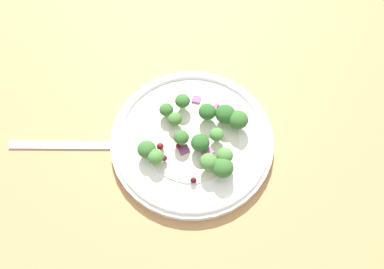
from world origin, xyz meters
The scene contains 31 objects.
ground_plane centered at (0.00, 0.00, -1.00)cm, with size 180.00×180.00×2.00cm, color tan.
plate centered at (-0.99, 1.58, 0.86)cm, with size 23.03×23.03×1.70cm.
dressing_pool centered at (-0.99, 1.58, 1.30)cm, with size 13.36×13.36×0.20cm, color white.
broccoli_floret_0 centered at (0.27, 2.82, 2.92)cm, with size 2.12×2.12×2.15cm.
broccoli_floret_1 centered at (-6.47, 2.41, 3.26)cm, with size 2.23×2.23×2.25cm.
broccoli_floret_2 centered at (3.20, 6.62, 2.76)cm, with size 2.56×2.56×2.59cm.
broccoli_floret_3 centered at (-1.21, -2.41, 3.06)cm, with size 2.47×2.47×2.50cm.
broccoli_floret_4 centered at (1.58, 6.95, 2.78)cm, with size 2.26×2.26×2.29cm.
broccoli_floret_5 centered at (-5.56, -3.37, 3.09)cm, with size 2.82×2.82×2.86cm.
broccoli_floret_6 centered at (4.09, -0.38, 2.79)cm, with size 1.99×1.99×2.01cm.
broccoli_floret_7 centered at (-5.05, 4.23, 3.12)cm, with size 2.43×2.43×2.46cm.
broccoli_floret_8 centered at (2.74, -2.27, 3.01)cm, with size 2.16×2.16×2.18cm.
broccoli_floret_9 centered at (2.31, 0.68, 2.69)cm, with size 1.99×1.99×2.02cm.
broccoli_floret_10 centered at (-3.58, -3.34, 3.06)cm, with size 2.87×2.87×2.91cm.
broccoli_floret_11 centered at (-7.04, 4.01, 2.99)cm, with size 2.85×2.85×2.88cm.
broccoli_floret_12 centered at (-2.66, 2.25, 2.90)cm, with size 2.55×2.55×2.58cm.
broccoli_floret_13 centered at (-3.99, -0.13, 2.89)cm, with size 1.97×1.97×2.00cm.
cranberry_0 centered at (-2.15, -4.36, 2.14)cm, with size 0.74×0.74×0.74cm, color #4C0A14.
cranberry_1 centered at (0.69, 6.32, 2.14)cm, with size 0.86×0.86×0.86cm, color maroon.
cranberry_2 centered at (4.42, -0.74, 1.72)cm, with size 0.97×0.97×0.97cm, color maroon.
cranberry_3 centered at (-4.30, 7.04, 1.75)cm, with size 0.84×0.84×0.84cm, color #4C0A14.
cranberry_4 centered at (-4.22, 3.59, 1.92)cm, with size 0.84×0.84×0.84cm, color maroon.
cranberry_5 centered at (2.11, 5.02, 1.95)cm, with size 0.98×0.98×0.98cm, color maroon.
cranberry_6 centered at (0.36, 3.72, 1.91)cm, with size 0.71×0.71×0.71cm, color maroon.
onion_bit_0 centered at (-0.90, 3.68, 1.53)cm, with size 1.23×1.38×0.37cm, color #843D75.
onion_bit_1 centered at (-1.76, -4.38, 1.71)cm, with size 1.17×1.08×0.35cm, color #934C84.
onion_bit_2 centered at (-4.02, 2.48, 1.80)cm, with size 1.40×1.11×0.55cm, color #A35B93.
onion_bit_3 centered at (2.30, 6.69, 1.80)cm, with size 1.02×1.35×0.44cm, color #A35B93.
onion_bit_4 centered at (1.60, -4.27, 1.52)cm, with size 1.20×1.15×0.31cm, color #843D75.
onion_bit_5 centered at (0.03, -3.72, 1.55)cm, with size 0.82×0.83×0.49cm, color #934C84.
fork centered at (12.32, 9.60, 0.25)cm, with size 17.13×10.62×0.50cm.
Camera 1 is at (-14.97, 26.29, 58.41)cm, focal length 42.55 mm.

